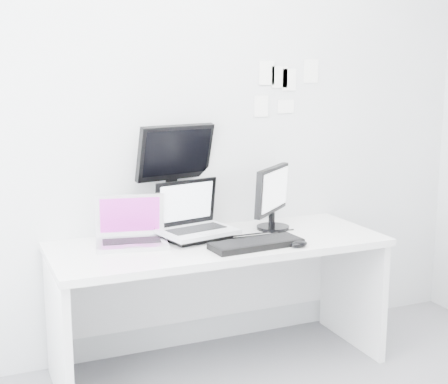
{
  "coord_description": "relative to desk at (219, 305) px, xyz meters",
  "views": [
    {
      "loc": [
        -1.26,
        -1.79,
        1.63
      ],
      "look_at": [
        0.02,
        1.23,
        1.0
      ],
      "focal_mm": 50.57,
      "sensor_mm": 36.0,
      "label": 1
    }
  ],
  "objects": [
    {
      "name": "wall_note_2",
      "position": [
        0.75,
        0.34,
        1.26
      ],
      "size": [
        0.1,
        0.0,
        0.14
      ],
      "primitive_type": "cube",
      "color": "white",
      "rests_on": "back_wall"
    },
    {
      "name": "rear_monitor",
      "position": [
        -0.15,
        0.31,
        0.68
      ],
      "size": [
        0.49,
        0.27,
        0.63
      ],
      "primitive_type": "cube",
      "rotation": [
        0.0,
        0.0,
        0.23
      ],
      "color": "black",
      "rests_on": "desk"
    },
    {
      "name": "mouse",
      "position": [
        0.33,
        -0.28,
        0.38
      ],
      "size": [
        0.11,
        0.09,
        0.03
      ],
      "primitive_type": "ellipsoid",
      "rotation": [
        0.0,
        0.0,
        0.23
      ],
      "color": "black",
      "rests_on": "desk"
    },
    {
      "name": "wall_note_1",
      "position": [
        0.6,
        0.34,
        1.22
      ],
      "size": [
        0.09,
        0.0,
        0.13
      ],
      "primitive_type": "cube",
      "color": "white",
      "rests_on": "back_wall"
    },
    {
      "name": "dell_laptop",
      "position": [
        -0.09,
        0.07,
        0.53
      ],
      "size": [
        0.44,
        0.38,
        0.32
      ],
      "primitive_type": "cube",
      "rotation": [
        0.0,
        0.0,
        0.22
      ],
      "color": "silver",
      "rests_on": "desk"
    },
    {
      "name": "keyboard",
      "position": [
        0.13,
        -0.19,
        0.38
      ],
      "size": [
        0.5,
        0.21,
        0.03
      ],
      "primitive_type": "cube",
      "rotation": [
        0.0,
        0.0,
        0.07
      ],
      "color": "black",
      "rests_on": "desk"
    },
    {
      "name": "wall_note_5",
      "position": [
        0.41,
        0.34,
        1.06
      ],
      "size": [
        0.09,
        0.0,
        0.12
      ],
      "primitive_type": "cube",
      "color": "white",
      "rests_on": "back_wall"
    },
    {
      "name": "wall_note_4",
      "position": [
        0.53,
        0.34,
        1.23
      ],
      "size": [
        0.11,
        0.0,
        0.13
      ],
      "primitive_type": "cube",
      "color": "white",
      "rests_on": "back_wall"
    },
    {
      "name": "wall_note_0",
      "position": [
        0.45,
        0.34,
        1.26
      ],
      "size": [
        0.1,
        0.0,
        0.14
      ],
      "primitive_type": "cube",
      "color": "white",
      "rests_on": "back_wall"
    },
    {
      "name": "wall_note_3",
      "position": [
        0.58,
        0.34,
        1.05
      ],
      "size": [
        0.11,
        0.0,
        0.08
      ],
      "primitive_type": "cube",
      "color": "white",
      "rests_on": "back_wall"
    },
    {
      "name": "speaker",
      "position": [
        -0.13,
        0.3,
        0.46
      ],
      "size": [
        0.11,
        0.11,
        0.19
      ],
      "primitive_type": "cube",
      "rotation": [
        0.0,
        0.0,
        0.26
      ],
      "color": "black",
      "rests_on": "desk"
    },
    {
      "name": "macbook",
      "position": [
        -0.46,
        0.08,
        0.5
      ],
      "size": [
        0.41,
        0.34,
        0.27
      ],
      "primitive_type": "cube",
      "rotation": [
        0.0,
        0.0,
        -0.19
      ],
      "color": "silver",
      "rests_on": "desk"
    },
    {
      "name": "back_wall",
      "position": [
        0.0,
        0.35,
        0.99
      ],
      "size": [
        3.6,
        0.0,
        3.6
      ],
      "primitive_type": "plane",
      "rotation": [
        1.57,
        0.0,
        0.0
      ],
      "color": "#B8BABC",
      "rests_on": "ground"
    },
    {
      "name": "samsung_monitor",
      "position": [
        0.39,
        0.12,
        0.55
      ],
      "size": [
        0.43,
        0.42,
        0.38
      ],
      "primitive_type": "cube",
      "rotation": [
        0.0,
        0.0,
        0.73
      ],
      "color": "black",
      "rests_on": "desk"
    },
    {
      "name": "desk",
      "position": [
        0.0,
        0.0,
        0.0
      ],
      "size": [
        1.8,
        0.7,
        0.73
      ],
      "primitive_type": "cube",
      "color": "silver",
      "rests_on": "ground"
    }
  ]
}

